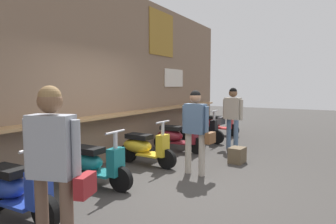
{
  "coord_description": "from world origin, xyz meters",
  "views": [
    {
      "loc": [
        -4.2,
        -2.35,
        1.68
      ],
      "look_at": [
        1.98,
        1.22,
        1.02
      ],
      "focal_mm": 30.72,
      "sensor_mm": 36.0,
      "label": 1
    }
  ],
  "objects_px": {
    "scooter_yellow": "(144,147)",
    "shopper_browsing": "(196,124)",
    "scooter_blue": "(13,189)",
    "shopper_passing": "(232,112)",
    "scooter_black": "(199,129)",
    "shopper_with_handbag": "(54,157)",
    "scooter_teal": "(93,163)",
    "merchandise_crate": "(237,155)",
    "scooter_maroon": "(176,136)",
    "scooter_red": "(216,124)"
  },
  "relations": [
    {
      "from": "shopper_with_handbag",
      "to": "merchandise_crate",
      "type": "height_order",
      "value": "shopper_with_handbag"
    },
    {
      "from": "shopper_with_handbag",
      "to": "shopper_passing",
      "type": "height_order",
      "value": "shopper_with_handbag"
    },
    {
      "from": "scooter_red",
      "to": "merchandise_crate",
      "type": "height_order",
      "value": "scooter_red"
    },
    {
      "from": "scooter_teal",
      "to": "scooter_maroon",
      "type": "relative_size",
      "value": 1.0
    },
    {
      "from": "scooter_maroon",
      "to": "shopper_passing",
      "type": "bearing_deg",
      "value": 35.97
    },
    {
      "from": "scooter_black",
      "to": "shopper_browsing",
      "type": "height_order",
      "value": "shopper_browsing"
    },
    {
      "from": "scooter_yellow",
      "to": "scooter_red",
      "type": "bearing_deg",
      "value": 91.76
    },
    {
      "from": "scooter_yellow",
      "to": "shopper_with_handbag",
      "type": "bearing_deg",
      "value": -67.21
    },
    {
      "from": "shopper_browsing",
      "to": "scooter_blue",
      "type": "bearing_deg",
      "value": 160.57
    },
    {
      "from": "scooter_blue",
      "to": "scooter_maroon",
      "type": "xyz_separation_m",
      "value": [
        4.29,
        -0.0,
        0.0
      ]
    },
    {
      "from": "scooter_yellow",
      "to": "shopper_with_handbag",
      "type": "xyz_separation_m",
      "value": [
        -3.2,
        -1.23,
        0.64
      ]
    },
    {
      "from": "scooter_maroon",
      "to": "shopper_passing",
      "type": "height_order",
      "value": "shopper_passing"
    },
    {
      "from": "scooter_blue",
      "to": "shopper_browsing",
      "type": "bearing_deg",
      "value": 63.97
    },
    {
      "from": "scooter_yellow",
      "to": "scooter_black",
      "type": "relative_size",
      "value": 1.0
    },
    {
      "from": "scooter_red",
      "to": "merchandise_crate",
      "type": "relative_size",
      "value": 3.83
    },
    {
      "from": "shopper_passing",
      "to": "merchandise_crate",
      "type": "height_order",
      "value": "shopper_passing"
    },
    {
      "from": "scooter_black",
      "to": "merchandise_crate",
      "type": "relative_size",
      "value": 3.83
    },
    {
      "from": "scooter_black",
      "to": "merchandise_crate",
      "type": "distance_m",
      "value": 2.4
    },
    {
      "from": "shopper_browsing",
      "to": "shopper_passing",
      "type": "xyz_separation_m",
      "value": [
        2.42,
        0.07,
        0.02
      ]
    },
    {
      "from": "scooter_teal",
      "to": "scooter_maroon",
      "type": "height_order",
      "value": "same"
    },
    {
      "from": "scooter_maroon",
      "to": "scooter_red",
      "type": "distance_m",
      "value": 2.88
    },
    {
      "from": "scooter_maroon",
      "to": "shopper_with_handbag",
      "type": "height_order",
      "value": "shopper_with_handbag"
    },
    {
      "from": "shopper_passing",
      "to": "merchandise_crate",
      "type": "distance_m",
      "value": 1.54
    },
    {
      "from": "scooter_blue",
      "to": "shopper_passing",
      "type": "relative_size",
      "value": 0.86
    },
    {
      "from": "shopper_browsing",
      "to": "merchandise_crate",
      "type": "relative_size",
      "value": 4.35
    },
    {
      "from": "scooter_maroon",
      "to": "shopper_with_handbag",
      "type": "relative_size",
      "value": 0.84
    },
    {
      "from": "scooter_yellow",
      "to": "shopper_with_handbag",
      "type": "relative_size",
      "value": 0.83
    },
    {
      "from": "scooter_yellow",
      "to": "merchandise_crate",
      "type": "distance_m",
      "value": 2.04
    },
    {
      "from": "scooter_yellow",
      "to": "shopper_passing",
      "type": "height_order",
      "value": "shopper_passing"
    },
    {
      "from": "scooter_maroon",
      "to": "scooter_black",
      "type": "relative_size",
      "value": 1.0
    },
    {
      "from": "scooter_yellow",
      "to": "scooter_maroon",
      "type": "height_order",
      "value": "same"
    },
    {
      "from": "scooter_maroon",
      "to": "shopper_with_handbag",
      "type": "bearing_deg",
      "value": -77.91
    },
    {
      "from": "scooter_teal",
      "to": "scooter_yellow",
      "type": "xyz_separation_m",
      "value": [
        1.48,
        0.0,
        0.0
      ]
    },
    {
      "from": "shopper_passing",
      "to": "scooter_blue",
      "type": "bearing_deg",
      "value": -3.58
    },
    {
      "from": "scooter_yellow",
      "to": "shopper_browsing",
      "type": "distance_m",
      "value": 1.36
    },
    {
      "from": "scooter_teal",
      "to": "shopper_with_handbag",
      "type": "relative_size",
      "value": 0.84
    },
    {
      "from": "scooter_yellow",
      "to": "shopper_browsing",
      "type": "height_order",
      "value": "shopper_browsing"
    },
    {
      "from": "scooter_black",
      "to": "shopper_with_handbag",
      "type": "xyz_separation_m",
      "value": [
        -6.07,
        -1.23,
        0.64
      ]
    },
    {
      "from": "scooter_teal",
      "to": "shopper_passing",
      "type": "height_order",
      "value": "shopper_passing"
    },
    {
      "from": "scooter_maroon",
      "to": "shopper_browsing",
      "type": "height_order",
      "value": "shopper_browsing"
    },
    {
      "from": "shopper_browsing",
      "to": "shopper_passing",
      "type": "bearing_deg",
      "value": 5.96
    },
    {
      "from": "scooter_teal",
      "to": "shopper_with_handbag",
      "type": "xyz_separation_m",
      "value": [
        -1.72,
        -1.23,
        0.64
      ]
    },
    {
      "from": "scooter_blue",
      "to": "scooter_maroon",
      "type": "height_order",
      "value": "same"
    },
    {
      "from": "scooter_blue",
      "to": "shopper_with_handbag",
      "type": "relative_size",
      "value": 0.84
    },
    {
      "from": "scooter_black",
      "to": "shopper_with_handbag",
      "type": "distance_m",
      "value": 6.22
    },
    {
      "from": "shopper_browsing",
      "to": "merchandise_crate",
      "type": "bearing_deg",
      "value": -15.65
    },
    {
      "from": "scooter_black",
      "to": "merchandise_crate",
      "type": "xyz_separation_m",
      "value": [
        -1.7,
        -1.67,
        -0.22
      ]
    },
    {
      "from": "merchandise_crate",
      "to": "scooter_yellow",
      "type": "bearing_deg",
      "value": 124.74
    },
    {
      "from": "scooter_blue",
      "to": "merchandise_crate",
      "type": "distance_m",
      "value": 4.35
    },
    {
      "from": "scooter_teal",
      "to": "scooter_yellow",
      "type": "distance_m",
      "value": 1.48
    }
  ]
}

